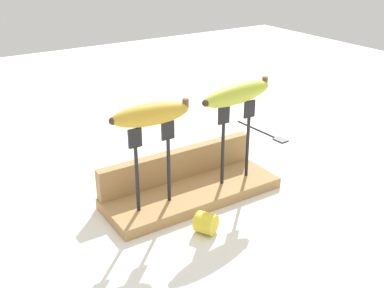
{
  "coord_description": "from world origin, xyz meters",
  "views": [
    {
      "loc": [
        -0.46,
        -0.72,
        0.5
      ],
      "look_at": [
        0.0,
        0.0,
        0.12
      ],
      "focal_mm": 44.01,
      "sensor_mm": 36.0,
      "label": 1
    }
  ],
  "objects_px": {
    "fork_stand_right": "(236,135)",
    "fork_fallen_near": "(267,133)",
    "banana_raised_left": "(151,114)",
    "fork_stand_left": "(153,158)",
    "banana_chunk_near": "(205,223)",
    "banana_raised_right": "(238,94)"
  },
  "relations": [
    {
      "from": "fork_stand_left",
      "to": "banana_chunk_near",
      "type": "distance_m",
      "value": 0.15
    },
    {
      "from": "banana_raised_left",
      "to": "fork_fallen_near",
      "type": "relative_size",
      "value": 0.82
    },
    {
      "from": "fork_stand_right",
      "to": "fork_fallen_near",
      "type": "xyz_separation_m",
      "value": [
        0.26,
        0.19,
        -0.12
      ]
    },
    {
      "from": "fork_fallen_near",
      "to": "fork_stand_left",
      "type": "bearing_deg",
      "value": -157.51
    },
    {
      "from": "fork_stand_left",
      "to": "banana_raised_right",
      "type": "relative_size",
      "value": 0.9
    },
    {
      "from": "fork_stand_left",
      "to": "banana_raised_left",
      "type": "distance_m",
      "value": 0.09
    },
    {
      "from": "fork_stand_right",
      "to": "banana_raised_left",
      "type": "distance_m",
      "value": 0.21
    },
    {
      "from": "fork_stand_left",
      "to": "fork_stand_right",
      "type": "bearing_deg",
      "value": 0.0
    },
    {
      "from": "banana_raised_right",
      "to": "fork_fallen_near",
      "type": "relative_size",
      "value": 0.98
    },
    {
      "from": "banana_raised_left",
      "to": "fork_stand_left",
      "type": "bearing_deg",
      "value": -4.5
    },
    {
      "from": "fork_stand_right",
      "to": "fork_fallen_near",
      "type": "relative_size",
      "value": 0.9
    },
    {
      "from": "fork_stand_left",
      "to": "banana_raised_left",
      "type": "bearing_deg",
      "value": 175.5
    },
    {
      "from": "fork_stand_right",
      "to": "banana_chunk_near",
      "type": "bearing_deg",
      "value": -144.73
    },
    {
      "from": "fork_stand_left",
      "to": "fork_stand_right",
      "type": "distance_m",
      "value": 0.19
    },
    {
      "from": "fork_stand_left",
      "to": "banana_raised_left",
      "type": "height_order",
      "value": "banana_raised_left"
    },
    {
      "from": "fork_stand_left",
      "to": "fork_fallen_near",
      "type": "bearing_deg",
      "value": 22.49
    },
    {
      "from": "fork_stand_left",
      "to": "banana_raised_right",
      "type": "xyz_separation_m",
      "value": [
        0.19,
        -0.0,
        0.09
      ]
    },
    {
      "from": "fork_stand_right",
      "to": "fork_fallen_near",
      "type": "bearing_deg",
      "value": 35.87
    },
    {
      "from": "fork_stand_left",
      "to": "banana_raised_left",
      "type": "xyz_separation_m",
      "value": [
        -0.0,
        0.0,
        0.09
      ]
    },
    {
      "from": "fork_stand_right",
      "to": "fork_fallen_near",
      "type": "distance_m",
      "value": 0.34
    },
    {
      "from": "banana_raised_left",
      "to": "banana_raised_right",
      "type": "xyz_separation_m",
      "value": [
        0.19,
        -0.0,
        0.0
      ]
    },
    {
      "from": "fork_fallen_near",
      "to": "banana_chunk_near",
      "type": "bearing_deg",
      "value": -144.35
    }
  ]
}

